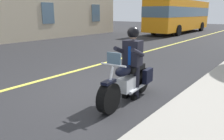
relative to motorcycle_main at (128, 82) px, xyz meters
name	(u,v)px	position (x,y,z in m)	size (l,w,h in m)	color
ground_plane	(99,90)	(-0.08, -1.02, -0.45)	(80.00, 80.00, 0.00)	#28282B
lane_center_stripe	(53,77)	(-0.08, -3.02, -0.45)	(60.00, 0.16, 0.01)	#E5DB4C
motorcycle_main	(128,82)	(0.00, 0.00, 0.00)	(2.22, 0.73, 1.26)	black
rider_main	(132,57)	(-0.19, -0.02, 0.58)	(0.66, 0.59, 1.74)	black
bus_far	(180,14)	(-18.44, -6.08, 1.42)	(11.05, 2.70, 3.30)	orange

